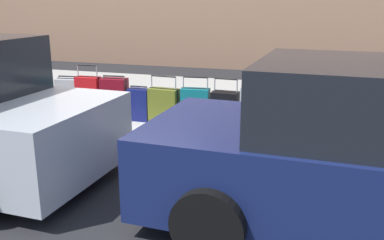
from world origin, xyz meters
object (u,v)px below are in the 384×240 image
(suitcase_navy_8, at_px, (139,105))
(suitcase_navy_1, at_px, (347,118))
(suitcase_olive_0, at_px, (378,120))
(suitcase_black_5, at_px, (225,110))
(suitcase_teal_6, at_px, (195,107))
(fire_hydrant, at_px, (36,90))
(suitcase_red_3, at_px, (283,113))
(suitcase_maroon_2, at_px, (316,116))
(suitcase_olive_7, at_px, (164,106))
(suitcase_red_10, at_px, (89,97))
(suitcase_maroon_9, at_px, (115,99))
(suitcase_silver_4, at_px, (253,110))
(suitcase_silver_11, at_px, (69,96))

(suitcase_navy_8, bearing_deg, suitcase_navy_1, 179.15)
(suitcase_olive_0, relative_size, suitcase_black_5, 1.05)
(suitcase_black_5, relative_size, suitcase_teal_6, 0.99)
(suitcase_navy_1, bearing_deg, fire_hydrant, -0.63)
(suitcase_red_3, height_order, suitcase_teal_6, suitcase_red_3)
(suitcase_maroon_2, distance_m, suitcase_olive_7, 2.38)
(suitcase_maroon_2, height_order, suitcase_olive_7, suitcase_maroon_2)
(suitcase_red_10, height_order, fire_hydrant, suitcase_red_10)
(suitcase_navy_8, distance_m, suitcase_red_10, 0.92)
(suitcase_olive_7, xyz_separation_m, fire_hydrant, (2.51, -0.08, 0.10))
(suitcase_navy_1, bearing_deg, suitcase_black_5, -1.55)
(suitcase_navy_1, distance_m, suitcase_teal_6, 2.29)
(suitcase_black_5, height_order, suitcase_maroon_9, suitcase_black_5)
(suitcase_red_3, relative_size, suitcase_maroon_9, 1.18)
(suitcase_black_5, height_order, suitcase_red_10, suitcase_red_10)
(suitcase_red_3, xyz_separation_m, suitcase_olive_7, (1.90, 0.04, -0.02))
(suitcase_olive_7, bearing_deg, suitcase_navy_8, -8.43)
(suitcase_silver_4, relative_size, suitcase_navy_8, 1.24)
(suitcase_olive_0, xyz_separation_m, suitcase_olive_7, (3.24, 0.09, -0.01))
(suitcase_black_5, distance_m, suitcase_red_10, 2.39)
(suitcase_maroon_2, distance_m, suitcase_silver_11, 4.22)
(suitcase_olive_7, height_order, fire_hydrant, suitcase_olive_7)
(suitcase_navy_1, bearing_deg, suitcase_teal_6, -0.72)
(suitcase_olive_7, xyz_separation_m, suitcase_navy_8, (0.47, -0.07, -0.02))
(suitcase_olive_0, relative_size, fire_hydrant, 1.13)
(suitcase_red_10, bearing_deg, suitcase_teal_6, -179.24)
(suitcase_red_10, bearing_deg, fire_hydrant, -2.81)
(suitcase_black_5, xyz_separation_m, suitcase_red_10, (2.39, 0.05, 0.06))
(suitcase_maroon_2, distance_m, suitcase_silver_4, 0.93)
(suitcase_navy_8, height_order, suitcase_maroon_9, suitcase_maroon_9)
(suitcase_maroon_2, bearing_deg, suitcase_navy_8, 1.08)
(suitcase_silver_11, bearing_deg, suitcase_teal_6, 178.08)
(fire_hydrant, bearing_deg, suitcase_red_3, 179.48)
(suitcase_black_5, relative_size, suitcase_olive_7, 1.00)
(suitcase_olive_0, xyz_separation_m, suitcase_navy_1, (0.43, 0.07, 0.01))
(suitcase_silver_4, xyz_separation_m, suitcase_maroon_9, (2.36, -0.03, 0.01))
(suitcase_maroon_9, bearing_deg, suitcase_maroon_2, -178.83)
(suitcase_red_3, bearing_deg, suitcase_maroon_9, -0.36)
(fire_hydrant, bearing_deg, suitcase_maroon_9, 179.18)
(suitcase_navy_8, xyz_separation_m, suitcase_red_10, (0.92, 0.05, 0.08))
(suitcase_maroon_2, height_order, suitcase_red_3, suitcase_red_3)
(suitcase_silver_4, relative_size, suitcase_red_10, 0.81)
(suitcase_olive_0, xyz_separation_m, suitcase_silver_4, (1.79, 0.07, 0.03))
(suitcase_olive_0, relative_size, suitcase_teal_6, 1.05)
(suitcase_maroon_2, distance_m, suitcase_black_5, 1.37)
(suitcase_olive_0, bearing_deg, suitcase_olive_7, 1.62)
(suitcase_navy_1, height_order, suitcase_teal_6, suitcase_navy_1)
(suitcase_silver_4, distance_m, suitcase_black_5, 0.45)
(suitcase_navy_1, relative_size, suitcase_maroon_9, 1.16)
(suitcase_teal_6, bearing_deg, suitcase_silver_11, -1.92)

